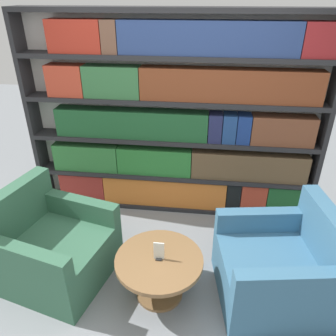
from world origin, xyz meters
TOP-DOWN VIEW (x-y plane):
  - ground_plane at (0.00, 0.00)m, footprint 14.00×14.00m
  - bookshelf at (0.05, 1.51)m, footprint 3.31×0.30m
  - armchair_left at (-0.98, 0.22)m, footprint 1.09×1.06m
  - armchair_right at (1.07, 0.22)m, footprint 1.03×1.00m
  - coffee_table at (0.05, 0.10)m, footprint 0.76×0.76m
  - table_sign at (0.05, 0.10)m, footprint 0.09×0.06m

SIDE VIEW (x-z plane):
  - ground_plane at x=0.00m, z-range 0.00..0.00m
  - coffee_table at x=0.05m, z-range 0.09..0.51m
  - armchair_left at x=-0.98m, z-range -0.14..0.75m
  - armchair_right at x=1.07m, z-range -0.14..0.75m
  - table_sign at x=0.05m, z-range 0.41..0.58m
  - bookshelf at x=0.05m, z-range -0.03..2.25m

